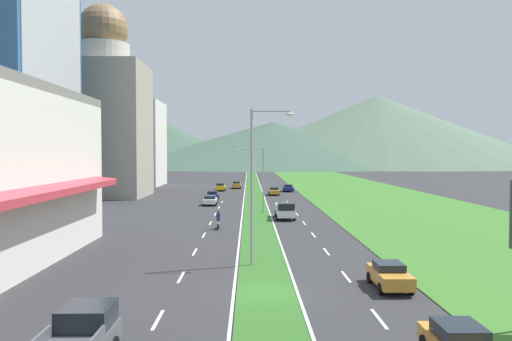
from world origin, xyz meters
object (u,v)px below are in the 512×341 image
Objects in this scene: street_lamp_mid at (260,175)px; car_4 at (220,187)px; street_lamp_near at (256,177)px; motorcycle_rider at (218,222)px; car_0 at (237,185)px; pickup_truck_1 at (285,211)px; car_6 at (288,188)px; car_7 at (210,200)px; car_2 at (213,195)px; car_5 at (389,275)px; car_8 at (274,191)px.

street_lamp_mid reaches higher than car_4.
motorcycle_rider is (-3.54, 16.45, -5.28)m from street_lamp_near.
car_0 is 0.96× the size of car_4.
street_lamp_near reaches higher than pickup_truck_1.
street_lamp_near is 65.69m from car_6.
motorcycle_rider is at bearing 179.57° from car_0.
car_0 reaches higher than car_7.
car_2 is 26.56m from pickup_truck_1.
car_5 is 0.89× the size of car_6.
car_4 reaches higher than car_2.
pickup_truck_1 is (-3.77, 29.72, 0.23)m from car_5.
street_lamp_near is at bearing -4.10° from car_8.
car_7 is 19.99m from car_8.
street_lamp_near reaches higher than car_7.
car_4 is (-7.10, 37.59, -4.08)m from street_lamp_mid.
car_5 reaches higher than car_8.
car_5 is at bearing -169.39° from car_4.
street_lamp_near is 5.31× the size of motorcycle_rider.
car_4 is 0.98× the size of car_6.
car_8 is at bearing 85.90° from street_lamp_near.
street_lamp_mid is 1.89× the size of car_8.
street_lamp_mid reaches higher than pickup_truck_1.
car_7 is (-7.05, 10.08, -4.14)m from street_lamp_mid.
car_0 is at bearing -5.06° from car_7.
pickup_truck_1 is at bearing -147.90° from car_7.
car_8 is (10.20, 17.20, 0.01)m from car_7.
car_7 is 23.27m from motorcycle_rider.
car_5 reaches higher than car_2.
car_6 is (6.37, 35.57, -4.14)m from street_lamp_mid.
motorcycle_rider reaches higher than car_0.
car_4 reaches higher than car_6.
car_6 is 8.89m from car_8.
car_0 is 7.31m from car_4.
street_lamp_near is at bearing -91.78° from street_lamp_mid.
car_4 is 27.51m from car_7.
car_7 is at bearing -163.31° from car_5.
car_2 is at bearing 1.86° from car_7.
car_6 is (-0.19, 70.89, -0.02)m from car_5.
car_8 is (-3.22, -8.29, 0.01)m from car_6.
car_2 is at bearing 5.15° from motorcycle_rider.
street_lamp_near is 2.43× the size of car_8.
street_lamp_near is 49.16m from car_2.
car_7 is at bearing 174.94° from car_0.
car_2 is at bearing 172.54° from car_0.
pickup_truck_1 is (-3.58, -41.17, 0.25)m from car_6.
street_lamp_near is at bearing -6.39° from car_6.
car_0 is at bearing -157.06° from car_8.
car_5 is 70.89m from car_6.
car_4 is 74.18m from car_5.
street_lamp_mid is at bearing -6.58° from car_8.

